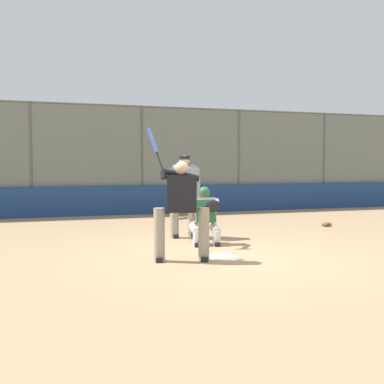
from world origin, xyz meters
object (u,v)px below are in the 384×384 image
object	(u,v)px
spare_bat_near_backstop	(185,218)
umpire_home	(184,193)
catcher_behind_plate	(205,215)
fielding_glove_on_dirt	(326,224)
batter_at_plate	(181,207)

from	to	relation	value
spare_bat_near_backstop	umpire_home	bearing A→B (deg)	37.97
catcher_behind_plate	fielding_glove_on_dirt	xyz separation A→B (m)	(-3.82, -1.61, -0.54)
batter_at_plate	catcher_behind_plate	distance (m)	1.59
catcher_behind_plate	umpire_home	world-z (taller)	umpire_home
umpire_home	batter_at_plate	bearing A→B (deg)	69.98
umpire_home	spare_bat_near_backstop	bearing A→B (deg)	-109.28
catcher_behind_plate	fielding_glove_on_dirt	bearing A→B (deg)	-149.01
catcher_behind_plate	umpire_home	xyz separation A→B (m)	(0.15, -0.96, 0.36)
spare_bat_near_backstop	batter_at_plate	bearing A→B (deg)	37.67
catcher_behind_plate	umpire_home	distance (m)	1.04
catcher_behind_plate	umpire_home	bearing A→B (deg)	-72.98
umpire_home	spare_bat_near_backstop	size ratio (longest dim) A/B	2.35
catcher_behind_plate	spare_bat_near_backstop	distance (m)	4.36
catcher_behind_plate	spare_bat_near_backstop	xyz separation A→B (m)	(-0.83, -4.24, -0.56)
spare_bat_near_backstop	fielding_glove_on_dirt	xyz separation A→B (m)	(-2.99, 2.64, 0.02)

